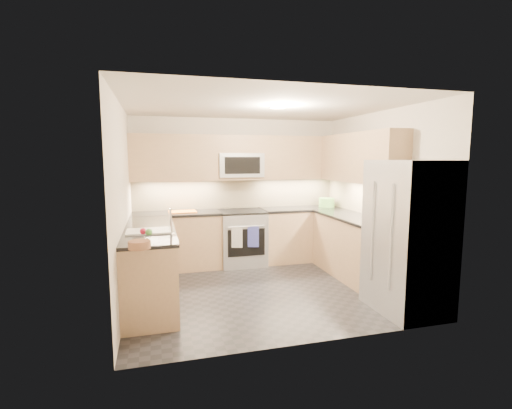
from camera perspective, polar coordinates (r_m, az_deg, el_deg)
name	(u,v)px	position (r m, az deg, el deg)	size (l,w,h in m)	color
floor	(263,289)	(5.33, 1.01, -12.83)	(3.60, 3.20, 0.00)	black
ceiling	(263,106)	(5.05, 1.08, 14.88)	(3.60, 3.20, 0.02)	beige
wall_back	(238,190)	(6.58, -2.86, 2.18)	(3.60, 0.02, 2.50)	beige
wall_front	(310,219)	(3.55, 8.31, -2.22)	(3.60, 0.02, 2.50)	beige
wall_left	(123,205)	(4.86, -19.80, -0.03)	(0.02, 3.20, 2.50)	beige
wall_right	(379,197)	(5.80, 18.37, 1.15)	(0.02, 3.20, 2.50)	beige
base_cab_back_left	(177,242)	(6.27, -12.04, -5.63)	(1.42, 0.60, 0.90)	tan
base_cab_back_right	(300,235)	(6.74, 6.86, -4.62)	(1.42, 0.60, 0.90)	tan
base_cab_right	(354,248)	(5.91, 14.81, -6.51)	(0.60, 1.70, 0.90)	tan
base_cab_peninsula	(150,266)	(5.00, -15.93, -9.05)	(0.60, 2.00, 0.90)	tan
countertop_back_left	(176,214)	(6.18, -12.16, -1.38)	(1.42, 0.63, 0.04)	black
countertop_back_right	(301,209)	(6.66, 6.92, -0.66)	(1.42, 0.63, 0.04)	black
countertop_right	(355,218)	(5.81, 14.96, -2.00)	(0.63, 1.70, 0.04)	black
countertop_peninsula	(149,230)	(4.89, -16.12, -3.75)	(0.63, 2.00, 0.04)	black
upper_cab_back	(240,158)	(6.39, -2.55, 7.20)	(3.60, 0.35, 0.75)	tan
upper_cab_right	(360,158)	(5.91, 15.69, 6.94)	(0.35, 1.95, 0.75)	tan
backsplash_back	(238,193)	(6.58, -2.85, 1.70)	(3.60, 0.01, 0.51)	#C7B690
backsplash_right	(362,197)	(6.18, 16.01, 1.08)	(0.01, 2.30, 0.51)	#C7B690
gas_range	(242,238)	(6.39, -2.19, -5.18)	(0.76, 0.65, 0.91)	#9C9EA3
range_cooktop	(242,212)	(6.31, -2.21, -1.10)	(0.76, 0.65, 0.03)	black
oven_door_glass	(246,243)	(6.08, -1.48, -5.88)	(0.62, 0.02, 0.45)	black
oven_handle	(247,227)	(6.00, -1.44, -3.41)	(0.02, 0.02, 0.60)	#B2B5BA
microwave	(240,165)	(6.36, -2.50, 6.07)	(0.76, 0.40, 0.40)	#A5A8AD
microwave_door	(243,165)	(6.16, -2.07, 6.04)	(0.60, 0.01, 0.28)	black
refrigerator	(408,237)	(4.73, 22.36, -4.63)	(0.70, 0.90, 1.80)	#AAAEB3
fridge_handle_left	(390,238)	(4.36, 19.96, -4.82)	(0.02, 0.02, 1.20)	#B2B5BA
fridge_handle_right	(372,231)	(4.65, 17.41, -3.98)	(0.02, 0.02, 1.20)	#B2B5BA
sink_basin	(149,237)	(4.65, -16.15, -4.81)	(0.52, 0.38, 0.16)	white
faucet	(171,220)	(4.62, -13.01, -2.27)	(0.03, 0.03, 0.28)	silver
utensil_bowl	(327,202)	(6.84, 10.81, 0.32)	(0.28, 0.28, 0.16)	#60A647
cutting_board	(182,212)	(6.20, -11.25, -1.08)	(0.44, 0.31, 0.01)	orange
fruit_basket	(139,245)	(3.83, -17.49, -5.92)	(0.22, 0.22, 0.08)	#8D5D41
fruit_apple	(143,231)	(4.09, -16.99, -3.97)	(0.07, 0.07, 0.07)	#BF1537
fruit_pear	(149,232)	(4.03, -16.16, -4.10)	(0.07, 0.07, 0.07)	#52A345
dish_towel_check	(237,238)	(5.98, -2.95, -5.12)	(0.17, 0.01, 0.33)	white
dish_towel_blue	(253,237)	(6.04, -0.42, -4.98)	(0.18, 0.02, 0.34)	#383D9A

